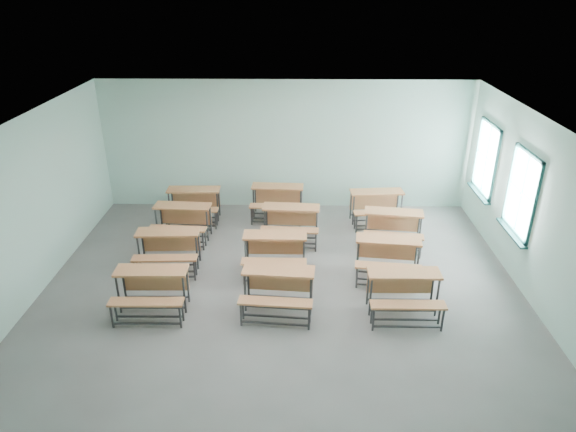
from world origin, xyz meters
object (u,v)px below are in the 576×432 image
object	(u,v)px
desk_unit_r1c2	(388,253)
desk_unit_r2c0	(182,218)
desk_unit_r0c1	(278,286)
desk_unit_r3c2	(377,203)
desk_unit_r0c0	(151,286)
desk_unit_r3c0	(193,200)
desk_unit_r2c2	(393,224)
desk_unit_r1c0	(168,245)
desk_unit_r1c1	(275,248)
desk_unit_r0c2	(404,288)
desk_unit_r2c1	(291,219)
desk_unit_r3c1	(277,197)

from	to	relation	value
desk_unit_r1c2	desk_unit_r2c0	xyz separation A→B (m)	(-4.31, 1.52, 0.00)
desk_unit_r0c1	desk_unit_r3c2	xyz separation A→B (m)	(2.21, 3.61, 0.00)
desk_unit_r0c1	desk_unit_r0c0	bearing A→B (deg)	-174.37
desk_unit_r0c1	desk_unit_r1c2	size ratio (longest dim) A/B	0.98
desk_unit_r3c0	desk_unit_r0c1	bearing A→B (deg)	-60.88
desk_unit_r1c2	desk_unit_r2c2	bearing A→B (deg)	82.85
desk_unit_r0c0	desk_unit_r1c0	size ratio (longest dim) A/B	0.98
desk_unit_r2c0	desk_unit_r0c1	bearing A→B (deg)	-46.87
desk_unit_r1c2	desk_unit_r1c1	bearing A→B (deg)	-177.09
desk_unit_r0c0	desk_unit_r0c2	xyz separation A→B (m)	(4.36, -0.00, 0.00)
desk_unit_r0c0	desk_unit_r2c1	world-z (taller)	same
desk_unit_r1c0	desk_unit_r3c2	world-z (taller)	same
desk_unit_r0c0	desk_unit_r2c2	world-z (taller)	same
desk_unit_r0c1	desk_unit_r3c1	distance (m)	3.91
desk_unit_r0c0	desk_unit_r1c1	distance (m)	2.49
desk_unit_r1c2	desk_unit_r2c1	distance (m)	2.42
desk_unit_r0c1	desk_unit_r1c1	world-z (taller)	same
desk_unit_r2c1	desk_unit_r3c1	distance (m)	1.27
desk_unit_r1c1	desk_unit_r2c2	bearing A→B (deg)	24.75
desk_unit_r0c1	desk_unit_r1c0	size ratio (longest dim) A/B	1.02
desk_unit_r3c0	desk_unit_r3c2	bearing A→B (deg)	-2.06
desk_unit_r0c1	desk_unit_r2c1	distance (m)	2.69
desk_unit_r2c2	desk_unit_r3c0	size ratio (longest dim) A/B	1.07
desk_unit_r0c2	desk_unit_r1c1	xyz separation A→B (m)	(-2.28, 1.37, 0.00)
desk_unit_r3c0	desk_unit_r3c1	size ratio (longest dim) A/B	0.98
desk_unit_r1c2	desk_unit_r2c1	world-z (taller)	same
desk_unit_r0c0	desk_unit_r0c2	bearing A→B (deg)	-0.94
desk_unit_r1c0	desk_unit_r0c1	bearing A→B (deg)	-35.17
desk_unit_r0c0	desk_unit_r2c1	xyz separation A→B (m)	(2.38, 2.72, 0.00)
desk_unit_r2c1	desk_unit_r3c0	distance (m)	2.54
desk_unit_r0c2	desk_unit_r2c2	xyz separation A→B (m)	(0.23, 2.51, 0.00)
desk_unit_r1c1	desk_unit_r3c2	world-z (taller)	same
desk_unit_r0c1	desk_unit_r2c0	size ratio (longest dim) A/B	1.01
desk_unit_r1c2	desk_unit_r2c1	bearing A→B (deg)	148.35
desk_unit_r0c2	desk_unit_r2c1	distance (m)	3.37
desk_unit_r2c0	desk_unit_r3c1	world-z (taller)	same
desk_unit_r0c0	desk_unit_r2c1	size ratio (longest dim) A/B	0.97
desk_unit_r0c1	desk_unit_r3c1	world-z (taller)	same
desk_unit_r0c1	desk_unit_r1c0	world-z (taller)	same
desk_unit_r2c0	desk_unit_r3c2	bearing A→B (deg)	15.22
desk_unit_r2c2	desk_unit_r1c0	bearing A→B (deg)	-159.60
desk_unit_r0c2	desk_unit_r2c0	size ratio (longest dim) A/B	0.96
desk_unit_r2c2	desk_unit_r3c2	xyz separation A→B (m)	(-0.18, 1.14, 0.00)
desk_unit_r1c0	desk_unit_r2c0	bearing A→B (deg)	86.59
desk_unit_r3c1	desk_unit_r3c0	bearing A→B (deg)	-170.44
desk_unit_r2c1	desk_unit_r2c2	size ratio (longest dim) A/B	0.96
desk_unit_r0c0	desk_unit_r2c0	xyz separation A→B (m)	(-0.03, 2.75, 0.00)
desk_unit_r0c0	desk_unit_r3c2	world-z (taller)	same
desk_unit_r3c0	desk_unit_r3c1	bearing A→B (deg)	5.51
desk_unit_r0c0	desk_unit_r1c0	xyz separation A→B (m)	(-0.05, 1.47, 0.00)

